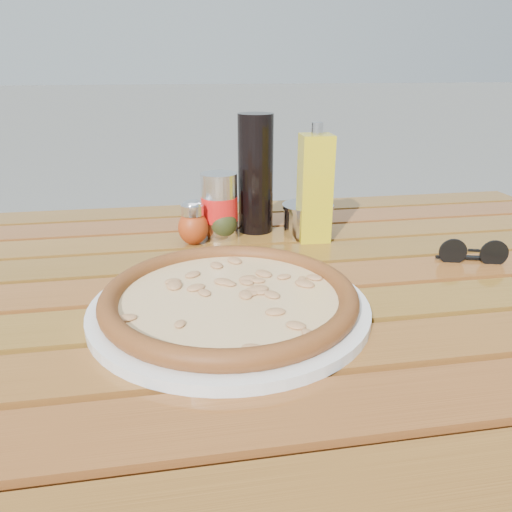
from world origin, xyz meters
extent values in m
cube|color=#341D0B|center=(0.64, 0.39, 0.35)|extent=(0.06, 0.06, 0.70)
cube|color=#361B0C|center=(0.00, 0.00, 0.70)|extent=(1.36, 0.86, 0.04)
cube|color=#532D0E|center=(0.00, -0.41, 0.73)|extent=(1.40, 0.09, 0.03)
cube|color=#572A0F|center=(0.00, -0.30, 0.73)|extent=(1.40, 0.09, 0.03)
cube|color=#592E0F|center=(0.00, -0.20, 0.73)|extent=(1.40, 0.09, 0.03)
cube|color=#58360F|center=(0.00, -0.10, 0.73)|extent=(1.40, 0.09, 0.03)
cube|color=#5B2D10|center=(0.00, 0.00, 0.73)|extent=(1.40, 0.09, 0.03)
cube|color=#53320E|center=(0.00, 0.10, 0.73)|extent=(1.40, 0.09, 0.03)
cube|color=#59340F|center=(0.00, 0.20, 0.73)|extent=(1.40, 0.09, 0.03)
cube|color=#592B0F|center=(0.00, 0.30, 0.73)|extent=(1.40, 0.09, 0.03)
cube|color=#52300E|center=(0.00, 0.41, 0.73)|extent=(1.40, 0.09, 0.03)
cylinder|color=silver|center=(-0.06, -0.10, 0.76)|extent=(0.42, 0.42, 0.01)
cylinder|color=#FFEBB6|center=(-0.06, -0.10, 0.77)|extent=(0.33, 0.33, 0.01)
torus|color=black|center=(-0.06, -0.10, 0.77)|extent=(0.35, 0.35, 0.03)
ellipsoid|color=#B53E14|center=(-0.09, 0.18, 0.78)|extent=(0.07, 0.07, 0.06)
cylinder|color=white|center=(-0.09, 0.18, 0.81)|extent=(0.05, 0.05, 0.02)
ellipsoid|color=white|center=(-0.09, 0.18, 0.82)|extent=(0.05, 0.05, 0.02)
ellipsoid|color=#363C18|center=(-0.03, 0.20, 0.78)|extent=(0.06, 0.06, 0.06)
cylinder|color=white|center=(-0.03, 0.20, 0.81)|extent=(0.05, 0.05, 0.02)
ellipsoid|color=silver|center=(-0.03, 0.20, 0.82)|extent=(0.04, 0.04, 0.02)
cylinder|color=black|center=(0.04, 0.24, 0.86)|extent=(0.09, 0.09, 0.22)
cylinder|color=silver|center=(-0.04, 0.21, 0.81)|extent=(0.07, 0.07, 0.12)
cylinder|color=red|center=(-0.04, 0.21, 0.81)|extent=(0.07, 0.07, 0.04)
cube|color=gold|center=(0.13, 0.17, 0.84)|extent=(0.06, 0.06, 0.19)
cylinder|color=silver|center=(0.13, 0.17, 0.95)|extent=(0.02, 0.02, 0.02)
cylinder|color=silver|center=(0.13, 0.19, 0.78)|extent=(0.11, 0.11, 0.05)
cylinder|color=silver|center=(0.13, 0.19, 0.81)|extent=(0.12, 0.12, 0.01)
sphere|color=silver|center=(0.13, 0.19, 0.81)|extent=(0.02, 0.02, 0.01)
cylinder|color=black|center=(0.32, 0.02, 0.77)|extent=(0.04, 0.02, 0.04)
cylinder|color=black|center=(0.38, 0.00, 0.77)|extent=(0.04, 0.02, 0.04)
cube|color=black|center=(0.35, 0.01, 0.77)|extent=(0.02, 0.01, 0.00)
cube|color=black|center=(0.35, 0.02, 0.75)|extent=(0.09, 0.03, 0.00)
cube|color=black|center=(0.37, 0.02, 0.75)|extent=(0.09, 0.03, 0.00)
camera|label=1|loc=(-0.12, -0.68, 1.05)|focal=35.00mm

